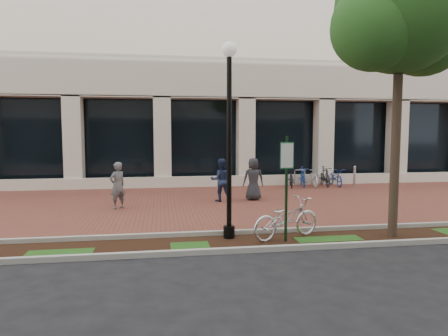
{
  "coord_description": "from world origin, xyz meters",
  "views": [
    {
      "loc": [
        -2.06,
        -14.16,
        2.56
      ],
      "look_at": [
        0.05,
        -0.8,
        1.35
      ],
      "focal_mm": 32.0,
      "sensor_mm": 36.0,
      "label": 1
    }
  ],
  "objects": [
    {
      "name": "street_tree",
      "position": [
        3.61,
        -5.22,
        5.29
      ],
      "size": [
        3.7,
        3.08,
        7.04
      ],
      "color": "#4B382B",
      "rests_on": "ground"
    },
    {
      "name": "ground",
      "position": [
        0.0,
        0.0,
        0.0
      ],
      "size": [
        120.0,
        120.0,
        0.0
      ],
      "primitive_type": "plane",
      "color": "black",
      "rests_on": "ground"
    },
    {
      "name": "lamppost",
      "position": [
        -0.46,
        -4.8,
        2.63
      ],
      "size": [
        0.36,
        0.36,
        4.67
      ],
      "color": "black",
      "rests_on": "ground"
    },
    {
      "name": "brick_plaza",
      "position": [
        0.0,
        0.0,
        0.01
      ],
      "size": [
        40.0,
        9.0,
        0.01
      ],
      "primitive_type": "cube",
      "color": "brown",
      "rests_on": "ground"
    },
    {
      "name": "pedestrian_left",
      "position": [
        -3.52,
        -0.53,
        0.79
      ],
      "size": [
        0.69,
        0.66,
        1.58
      ],
      "primitive_type": "imported",
      "rotation": [
        0.0,
        0.0,
        3.83
      ],
      "color": "#595A5E",
      "rests_on": "ground"
    },
    {
      "name": "locked_bicycle",
      "position": [
        0.9,
        -5.04,
        0.5
      ],
      "size": [
        2.01,
        1.31,
        1.0
      ],
      "primitive_type": "imported",
      "rotation": [
        0.0,
        0.0,
        1.94
      ],
      "color": "silver",
      "rests_on": "ground"
    },
    {
      "name": "bollard",
      "position": [
        6.85,
        3.18,
        0.52
      ],
      "size": [
        0.12,
        0.12,
        1.01
      ],
      "color": "#BAB9BE",
      "rests_on": "ground"
    },
    {
      "name": "planting_strip",
      "position": [
        0.0,
        -5.25,
        0.01
      ],
      "size": [
        40.0,
        1.5,
        0.01
      ],
      "primitive_type": "cube",
      "color": "black",
      "rests_on": "ground"
    },
    {
      "name": "curb_street_side",
      "position": [
        0.0,
        -6.0,
        0.06
      ],
      "size": [
        40.0,
        0.12,
        0.12
      ],
      "primitive_type": "cube",
      "color": "#A8A79E",
      "rests_on": "ground"
    },
    {
      "name": "near_office_building",
      "position": [
        0.0,
        10.47,
        10.05
      ],
      "size": [
        40.0,
        12.12,
        16.0
      ],
      "color": "beige",
      "rests_on": "ground"
    },
    {
      "name": "curb_plaza_side",
      "position": [
        0.0,
        -4.5,
        0.06
      ],
      "size": [
        40.0,
        0.12,
        0.12
      ],
      "primitive_type": "cube",
      "color": "#A8A79E",
      "rests_on": "ground"
    },
    {
      "name": "bike_rack_cluster",
      "position": [
        5.07,
        3.75,
        0.44
      ],
      "size": [
        3.02,
        1.72,
        0.95
      ],
      "rotation": [
        0.0,
        0.0,
        -0.16
      ],
      "color": "black",
      "rests_on": "ground"
    },
    {
      "name": "pedestrian_mid",
      "position": [
        0.11,
        0.4,
        0.8
      ],
      "size": [
        0.78,
        0.61,
        1.6
      ],
      "primitive_type": "imported",
      "rotation": [
        0.0,
        0.0,
        3.14
      ],
      "color": "#1C2646",
      "rests_on": "ground"
    },
    {
      "name": "pedestrian_right",
      "position": [
        1.37,
        0.47,
        0.81
      ],
      "size": [
        0.82,
        0.57,
        1.61
      ],
      "primitive_type": "imported",
      "rotation": [
        0.0,
        0.0,
        3.07
      ],
      "color": "#25252A",
      "rests_on": "ground"
    },
    {
      "name": "parking_sign",
      "position": [
        0.81,
        -5.31,
        1.57
      ],
      "size": [
        0.34,
        0.07,
        2.48
      ],
      "rotation": [
        0.0,
        0.0,
        0.13
      ],
      "color": "#123217",
      "rests_on": "ground"
    }
  ]
}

